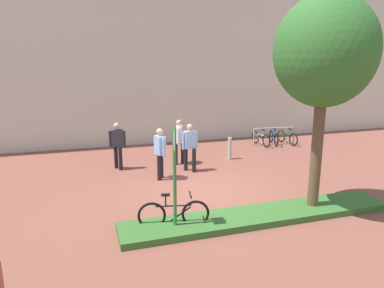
{
  "coord_description": "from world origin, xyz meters",
  "views": [
    {
      "loc": [
        -3.42,
        -9.28,
        3.74
      ],
      "look_at": [
        -0.02,
        1.42,
        1.16
      ],
      "focal_mm": 32.44,
      "sensor_mm": 36.0,
      "label": 1
    }
  ],
  "objects_px": {
    "bike_at_sign": "(174,214)",
    "person_casual_tan": "(190,144)",
    "person_suited_navy": "(117,143)",
    "person_shirt_blue": "(179,139)",
    "tree_sidewalk": "(325,53)",
    "bollard_steel": "(230,148)",
    "bike_rack_cluster": "(274,137)",
    "parking_sign_post": "(175,164)",
    "person_shirt_white": "(160,150)"
  },
  "relations": [
    {
      "from": "bike_at_sign",
      "to": "bike_rack_cluster",
      "type": "xyz_separation_m",
      "value": [
        6.78,
        6.99,
        -0.0
      ]
    },
    {
      "from": "tree_sidewalk",
      "to": "parking_sign_post",
      "type": "xyz_separation_m",
      "value": [
        -3.73,
        -0.05,
        -2.41
      ]
    },
    {
      "from": "bike_at_sign",
      "to": "person_shirt_white",
      "type": "bearing_deg",
      "value": 82.42
    },
    {
      "from": "bike_at_sign",
      "to": "person_shirt_white",
      "type": "distance_m",
      "value": 3.69
    },
    {
      "from": "bollard_steel",
      "to": "person_shirt_blue",
      "type": "xyz_separation_m",
      "value": [
        -2.12,
        -0.03,
        0.53
      ]
    },
    {
      "from": "bike_rack_cluster",
      "to": "person_shirt_blue",
      "type": "height_order",
      "value": "person_shirt_blue"
    },
    {
      "from": "person_suited_navy",
      "to": "bollard_steel",
      "type": "bearing_deg",
      "value": 0.22
    },
    {
      "from": "bike_at_sign",
      "to": "bike_rack_cluster",
      "type": "distance_m",
      "value": 9.73
    },
    {
      "from": "person_shirt_blue",
      "to": "person_casual_tan",
      "type": "height_order",
      "value": "same"
    },
    {
      "from": "parking_sign_post",
      "to": "person_shirt_white",
      "type": "distance_m",
      "value": 3.86
    },
    {
      "from": "bike_rack_cluster",
      "to": "person_shirt_white",
      "type": "height_order",
      "value": "person_shirt_white"
    },
    {
      "from": "person_suited_navy",
      "to": "person_casual_tan",
      "type": "height_order",
      "value": "same"
    },
    {
      "from": "person_shirt_white",
      "to": "person_shirt_blue",
      "type": "bearing_deg",
      "value": 54.88
    },
    {
      "from": "bollard_steel",
      "to": "person_suited_navy",
      "type": "bearing_deg",
      "value": -179.78
    },
    {
      "from": "bike_rack_cluster",
      "to": "person_casual_tan",
      "type": "distance_m",
      "value": 5.88
    },
    {
      "from": "bike_rack_cluster",
      "to": "person_shirt_white",
      "type": "xyz_separation_m",
      "value": [
        -6.3,
        -3.38,
        0.63
      ]
    },
    {
      "from": "person_suited_navy",
      "to": "person_shirt_blue",
      "type": "xyz_separation_m",
      "value": [
        2.31,
        -0.02,
        0.0
      ]
    },
    {
      "from": "bollard_steel",
      "to": "person_shirt_white",
      "type": "height_order",
      "value": "person_shirt_white"
    },
    {
      "from": "bike_rack_cluster",
      "to": "bollard_steel",
      "type": "height_order",
      "value": "bollard_steel"
    },
    {
      "from": "tree_sidewalk",
      "to": "person_suited_navy",
      "type": "bearing_deg",
      "value": 130.13
    },
    {
      "from": "person_shirt_blue",
      "to": "tree_sidewalk",
      "type": "bearing_deg",
      "value": -67.81
    },
    {
      "from": "bike_at_sign",
      "to": "bollard_steel",
      "type": "bearing_deg",
      "value": 54.59
    },
    {
      "from": "person_shirt_blue",
      "to": "person_casual_tan",
      "type": "bearing_deg",
      "value": -83.81
    },
    {
      "from": "parking_sign_post",
      "to": "person_casual_tan",
      "type": "relative_size",
      "value": 1.43
    },
    {
      "from": "tree_sidewalk",
      "to": "bollard_steel",
      "type": "bearing_deg",
      "value": 90.36
    },
    {
      "from": "bollard_steel",
      "to": "bike_rack_cluster",
      "type": "bearing_deg",
      "value": 30.23
    },
    {
      "from": "bike_at_sign",
      "to": "person_casual_tan",
      "type": "xyz_separation_m",
      "value": [
        1.68,
        4.14,
        0.63
      ]
    },
    {
      "from": "person_suited_navy",
      "to": "person_casual_tan",
      "type": "distance_m",
      "value": 2.63
    },
    {
      "from": "bike_at_sign",
      "to": "person_shirt_white",
      "type": "height_order",
      "value": "person_shirt_white"
    },
    {
      "from": "person_shirt_white",
      "to": "tree_sidewalk",
      "type": "bearing_deg",
      "value": -48.99
    },
    {
      "from": "bollard_steel",
      "to": "person_shirt_white",
      "type": "bearing_deg",
      "value": -153.75
    },
    {
      "from": "bollard_steel",
      "to": "person_shirt_white",
      "type": "xyz_separation_m",
      "value": [
        -3.21,
        -1.58,
        0.53
      ]
    },
    {
      "from": "parking_sign_post",
      "to": "bike_at_sign",
      "type": "distance_m",
      "value": 1.27
    },
    {
      "from": "person_shirt_white",
      "to": "person_casual_tan",
      "type": "relative_size",
      "value": 1.0
    },
    {
      "from": "bike_at_sign",
      "to": "bike_rack_cluster",
      "type": "bearing_deg",
      "value": 45.87
    },
    {
      "from": "tree_sidewalk",
      "to": "bike_rack_cluster",
      "type": "xyz_separation_m",
      "value": [
        3.06,
        7.11,
        -3.67
      ]
    },
    {
      "from": "parking_sign_post",
      "to": "bike_rack_cluster",
      "type": "distance_m",
      "value": 9.95
    },
    {
      "from": "parking_sign_post",
      "to": "person_suited_navy",
      "type": "relative_size",
      "value": 1.43
    },
    {
      "from": "parking_sign_post",
      "to": "bike_at_sign",
      "type": "height_order",
      "value": "parking_sign_post"
    },
    {
      "from": "bike_at_sign",
      "to": "person_shirt_blue",
      "type": "height_order",
      "value": "person_shirt_blue"
    },
    {
      "from": "parking_sign_post",
      "to": "bike_rack_cluster",
      "type": "bearing_deg",
      "value": 46.5
    },
    {
      "from": "parking_sign_post",
      "to": "person_shirt_blue",
      "type": "distance_m",
      "value": 5.59
    },
    {
      "from": "person_shirt_blue",
      "to": "bollard_steel",
      "type": "bearing_deg",
      "value": 0.92
    },
    {
      "from": "person_casual_tan",
      "to": "person_shirt_blue",
      "type": "bearing_deg",
      "value": 96.19
    },
    {
      "from": "bollard_steel",
      "to": "person_suited_navy",
      "type": "relative_size",
      "value": 0.52
    },
    {
      "from": "bike_rack_cluster",
      "to": "bollard_steel",
      "type": "distance_m",
      "value": 3.58
    },
    {
      "from": "bike_at_sign",
      "to": "tree_sidewalk",
      "type": "bearing_deg",
      "value": -1.9
    },
    {
      "from": "bike_at_sign",
      "to": "person_suited_navy",
      "type": "height_order",
      "value": "person_suited_navy"
    },
    {
      "from": "person_shirt_blue",
      "to": "parking_sign_post",
      "type": "bearing_deg",
      "value": -106.57
    },
    {
      "from": "person_shirt_white",
      "to": "person_suited_navy",
      "type": "xyz_separation_m",
      "value": [
        -1.22,
        1.56,
        0.0
      ]
    }
  ]
}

